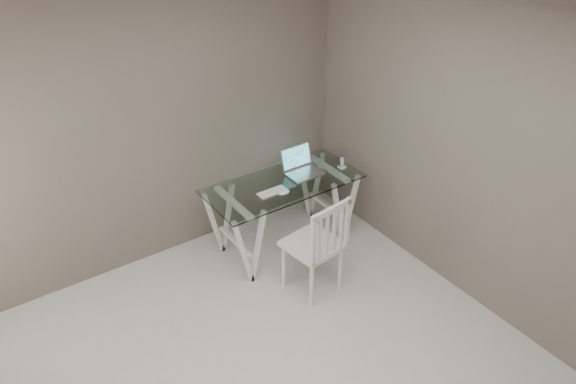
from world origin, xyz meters
name	(u,v)px	position (x,y,z in m)	size (l,w,h in m)	color
room	(283,214)	(-0.06, 0.02, 1.72)	(4.50, 4.52, 2.71)	beige
desk	(283,214)	(1.03, 1.64, 0.38)	(1.50, 0.70, 0.75)	silver
chair	(319,243)	(0.91, 0.89, 0.54)	(0.50, 0.50, 0.99)	silver
laptop	(301,166)	(1.30, 1.71, 0.80)	(0.35, 0.31, 0.24)	#B9B9BE
keyboard	(272,192)	(0.85, 1.55, 0.75)	(0.30, 0.13, 0.01)	silver
mouse	(284,193)	(0.92, 1.46, 0.76)	(0.11, 0.07, 0.04)	white
phone_dock	(342,165)	(1.68, 1.55, 0.78)	(0.06, 0.06, 0.12)	white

